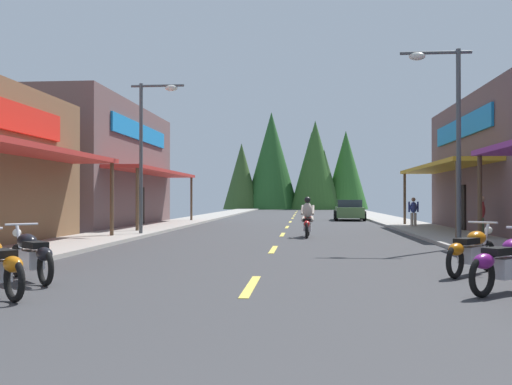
% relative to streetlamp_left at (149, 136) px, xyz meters
% --- Properties ---
extents(ground, '(10.31, 90.37, 0.10)m').
position_rel_streetlamp_left_xyz_m(ground, '(5.23, 9.34, -4.02)').
color(ground, '#38383A').
extents(sidewalk_left, '(2.72, 90.37, 0.12)m').
position_rel_streetlamp_left_xyz_m(sidewalk_left, '(-1.29, 9.34, -3.91)').
color(sidewalk_left, '#9E9991').
rests_on(sidewalk_left, ground).
extents(sidewalk_right, '(2.72, 90.37, 0.12)m').
position_rel_streetlamp_left_xyz_m(sidewalk_right, '(11.74, 9.34, -3.91)').
color(sidewalk_right, '#9E9991').
rests_on(sidewalk_right, ground).
extents(centerline_dashes, '(0.16, 65.18, 0.01)m').
position_rel_streetlamp_left_xyz_m(centerline_dashes, '(5.23, 13.19, -3.96)').
color(centerline_dashes, '#E0C64C').
rests_on(centerline_dashes, ground).
extents(storefront_left_far, '(10.71, 13.38, 6.45)m').
position_rel_streetlamp_left_xyz_m(storefront_left_far, '(-7.07, 7.70, -0.74)').
color(storefront_left_far, brown).
rests_on(storefront_left_far, ground).
extents(streetlamp_left, '(2.13, 0.30, 6.07)m').
position_rel_streetlamp_left_xyz_m(streetlamp_left, '(0.00, 0.00, 0.00)').
color(streetlamp_left, '#474C51').
rests_on(streetlamp_left, ground).
extents(streetlamp_right, '(2.13, 0.30, 6.03)m').
position_rel_streetlamp_left_xyz_m(streetlamp_right, '(10.45, -4.40, -0.02)').
color(streetlamp_right, '#474C51').
rests_on(streetlamp_right, ground).
extents(motorcycle_parked_right_2, '(1.66, 1.50, 1.04)m').
position_rel_streetlamp_left_xyz_m(motorcycle_parked_right_2, '(9.37, -12.56, -3.48)').
color(motorcycle_parked_right_2, black).
rests_on(motorcycle_parked_right_2, ground).
extents(motorcycle_parked_right_3, '(1.44, 1.71, 1.04)m').
position_rel_streetlamp_left_xyz_m(motorcycle_parked_right_3, '(9.42, -10.46, -3.48)').
color(motorcycle_parked_right_3, black).
rests_on(motorcycle_parked_right_3, ground).
extents(motorcycle_parked_left_3, '(1.59, 1.58, 1.04)m').
position_rel_streetlamp_left_xyz_m(motorcycle_parked_left_3, '(1.19, -12.04, -3.48)').
color(motorcycle_parked_left_3, black).
rests_on(motorcycle_parked_left_3, ground).
extents(rider_cruising_lead, '(0.60, 2.14, 1.57)m').
position_rel_streetlamp_left_xyz_m(rider_cruising_lead, '(6.25, 0.02, -3.31)').
color(rider_cruising_lead, black).
rests_on(rider_cruising_lead, ground).
extents(pedestrian_by_shop, '(0.55, 0.36, 1.55)m').
position_rel_streetlamp_left_xyz_m(pedestrian_by_shop, '(11.56, 6.87, -3.08)').
color(pedestrian_by_shop, '#B2A599').
rests_on(pedestrian_by_shop, ground).
extents(pedestrian_waiting, '(0.30, 0.57, 1.60)m').
position_rel_streetlamp_left_xyz_m(pedestrian_waiting, '(12.42, -1.16, -3.05)').
color(pedestrian_waiting, '#3F593F').
rests_on(pedestrian_waiting, ground).
extents(parked_car_curbside, '(2.17, 4.35, 1.40)m').
position_rel_streetlamp_left_xyz_m(parked_car_curbside, '(9.18, 17.20, -3.28)').
color(parked_car_curbside, '#4C723F').
rests_on(parked_car_curbside, ground).
extents(treeline_backdrop, '(19.77, 9.95, 13.48)m').
position_rel_streetlamp_left_xyz_m(treeline_backdrop, '(5.42, 55.97, 1.80)').
color(treeline_backdrop, '#325023').
rests_on(treeline_backdrop, ground).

